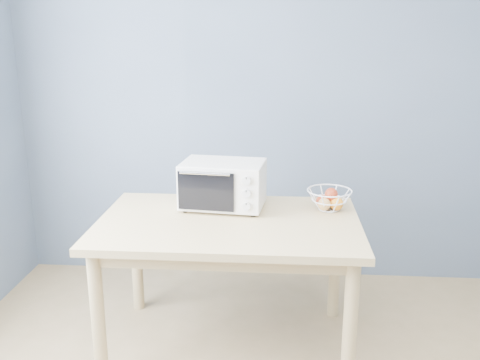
{
  "coord_description": "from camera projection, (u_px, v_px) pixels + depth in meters",
  "views": [
    {
      "loc": [
        -0.18,
        -1.4,
        1.73
      ],
      "look_at": [
        -0.39,
        1.45,
        0.93
      ],
      "focal_mm": 40.0,
      "sensor_mm": 36.0,
      "label": 1
    }
  ],
  "objects": [
    {
      "name": "room",
      "position": [
        344.0,
        196.0,
        1.44
      ],
      "size": [
        4.01,
        4.51,
        2.61
      ],
      "color": "#A3845A",
      "rests_on": "ground"
    },
    {
      "name": "dining_table",
      "position": [
        229.0,
        238.0,
        2.89
      ],
      "size": [
        1.4,
        0.9,
        0.75
      ],
      "color": "tan",
      "rests_on": "ground"
    },
    {
      "name": "toaster_oven",
      "position": [
        220.0,
        184.0,
        3.03
      ],
      "size": [
        0.49,
        0.37,
        0.27
      ],
      "rotation": [
        0.0,
        0.0,
        -0.11
      ],
      "color": "silver",
      "rests_on": "dining_table"
    },
    {
      "name": "fruit_basket",
      "position": [
        329.0,
        199.0,
        3.01
      ],
      "size": [
        0.33,
        0.33,
        0.13
      ],
      "rotation": [
        0.0,
        0.0,
        0.36
      ],
      "color": "white",
      "rests_on": "dining_table"
    }
  ]
}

